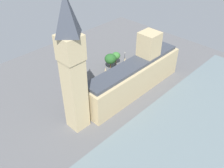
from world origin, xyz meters
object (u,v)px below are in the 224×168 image
at_px(clock_tower, 72,66).
at_px(street_lamp_by_river_gate, 75,81).
at_px(car_dark_green_opposite_hall, 136,62).
at_px(street_lamp_slot_10, 125,55).
at_px(parliament_building, 136,74).
at_px(pedestrian_far_end, 139,70).
at_px(plane_tree_kerbside, 116,56).
at_px(pedestrian_leading, 144,67).
at_px(car_white_midblock, 120,70).
at_px(double_decker_bus_corner, 88,88).
at_px(car_yellow_cab_under_trees, 107,82).
at_px(pedestrian_near_tower, 127,78).
at_px(plane_tree_trailing, 110,59).

height_order(clock_tower, street_lamp_by_river_gate, clock_tower).
xyz_separation_m(car_dark_green_opposite_hall, street_lamp_slot_10, (7.48, 2.74, 3.44)).
xyz_separation_m(parliament_building, pedestrian_far_end, (9.46, -15.22, -8.73)).
distance_m(clock_tower, plane_tree_kerbside, 61.10).
bearing_deg(street_lamp_slot_10, pedestrian_leading, -172.25).
relative_size(parliament_building, car_white_midblock, 13.36).
relative_size(car_dark_green_opposite_hall, car_white_midblock, 0.93).
height_order(double_decker_bus_corner, pedestrian_far_end, double_decker_bus_corner).
height_order(car_dark_green_opposite_hall, double_decker_bus_corner, double_decker_bus_corner).
height_order(car_yellow_cab_under_trees, pedestrian_near_tower, car_yellow_cab_under_trees).
bearing_deg(pedestrian_far_end, street_lamp_by_river_gate, -64.59).
xyz_separation_m(pedestrian_leading, plane_tree_kerbside, (15.49, 9.06, 5.58)).
bearing_deg(pedestrian_leading, plane_tree_trailing, 0.85).
distance_m(car_yellow_cab_under_trees, plane_tree_kerbside, 21.56).
bearing_deg(plane_tree_trailing, car_dark_green_opposite_hall, -114.10).
bearing_deg(street_lamp_by_river_gate, pedestrian_leading, -109.83).
relative_size(pedestrian_far_end, street_lamp_by_river_gate, 0.27).
distance_m(parliament_building, car_dark_green_opposite_hall, 28.23).
xyz_separation_m(car_yellow_cab_under_trees, double_decker_bus_corner, (1.12, 12.56, 1.75)).
height_order(parliament_building, plane_tree_trailing, parliament_building).
bearing_deg(street_lamp_slot_10, plane_tree_trailing, 91.27).
bearing_deg(street_lamp_by_river_gate, plane_tree_trailing, -91.91).
height_order(plane_tree_kerbside, street_lamp_by_river_gate, plane_tree_kerbside).
relative_size(plane_tree_trailing, plane_tree_kerbside, 1.20).
bearing_deg(street_lamp_by_river_gate, car_white_midblock, -102.74).
distance_m(car_dark_green_opposite_hall, pedestrian_leading, 7.08).
bearing_deg(car_white_midblock, street_lamp_slot_10, 118.50).
bearing_deg(car_dark_green_opposite_hall, plane_tree_kerbside, 46.37).
xyz_separation_m(pedestrian_near_tower, plane_tree_kerbside, (15.86, -7.51, 5.56)).
bearing_deg(plane_tree_kerbside, pedestrian_far_end, -166.19).
distance_m(pedestrian_far_end, pedestrian_near_tower, 11.33).
bearing_deg(clock_tower, car_yellow_cab_under_trees, -66.42).
xyz_separation_m(car_yellow_cab_under_trees, street_lamp_slot_10, (9.02, -25.42, 3.44)).
relative_size(parliament_building, pedestrian_leading, 41.74).
bearing_deg(car_white_midblock, car_yellow_cab_under_trees, -78.60).
relative_size(clock_tower, street_lamp_slot_10, 9.81).
relative_size(clock_tower, car_dark_green_opposite_hall, 13.87).
xyz_separation_m(pedestrian_far_end, pedestrian_near_tower, (-0.35, 11.32, -0.03)).
bearing_deg(car_white_midblock, car_dark_green_opposite_hall, 83.32).
bearing_deg(clock_tower, car_white_midblock, -69.95).
xyz_separation_m(parliament_building, street_lamp_by_river_gate, (24.57, 21.40, -5.24)).
relative_size(double_decker_bus_corner, pedestrian_near_tower, 6.82).
bearing_deg(pedestrian_near_tower, plane_tree_kerbside, 170.31).
bearing_deg(car_yellow_cab_under_trees, parliament_building, -160.86).
bearing_deg(pedestrian_near_tower, car_dark_green_opposite_hall, 128.75).
xyz_separation_m(pedestrian_far_end, street_lamp_by_river_gate, (15.12, 36.62, 3.50)).
relative_size(car_white_midblock, street_lamp_slot_10, 0.76).
bearing_deg(double_decker_bus_corner, car_white_midblock, -89.34).
distance_m(car_dark_green_opposite_hall, car_white_midblock, 13.66).
xyz_separation_m(plane_tree_trailing, street_lamp_slot_10, (0.29, -13.32, -2.85)).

